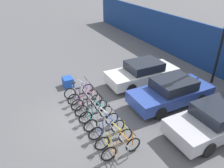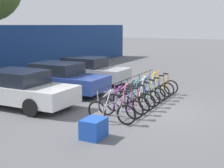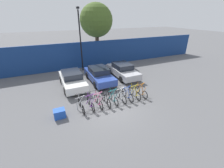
{
  "view_description": "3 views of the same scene",
  "coord_description": "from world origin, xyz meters",
  "px_view_note": "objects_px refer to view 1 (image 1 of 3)",
  "views": [
    {
      "loc": [
        8.16,
        -2.53,
        6.52
      ],
      "look_at": [
        -0.19,
        1.69,
        1.37
      ],
      "focal_mm": 35.0,
      "sensor_mm": 36.0,
      "label": 1
    },
    {
      "loc": [
        -10.5,
        -3.83,
        3.08
      ],
      "look_at": [
        0.59,
        1.79,
        0.72
      ],
      "focal_mm": 50.0,
      "sensor_mm": 36.0,
      "label": 2
    },
    {
      "loc": [
        -3.63,
        -8.13,
        5.94
      ],
      "look_at": [
        0.5,
        0.9,
        1.33
      ],
      "focal_mm": 24.0,
      "sensor_mm": 36.0,
      "label": 3
    }
  ],
  "objects_px": {
    "bicycle_teal": "(96,114)",
    "car_silver": "(216,119)",
    "bicycle_blue": "(107,129)",
    "cargo_crate": "(68,82)",
    "bike_rack": "(99,111)",
    "bicycle_purple": "(83,96)",
    "bicycle_white": "(101,121)",
    "bicycle_silver": "(79,91)",
    "car_white": "(142,73)",
    "car_blue": "(171,92)",
    "bicycle_pink": "(87,102)",
    "bicycle_yellow": "(114,138)",
    "bicycle_black": "(91,107)",
    "bicycle_orange": "(121,148)"
  },
  "relations": [
    {
      "from": "bicycle_black",
      "to": "bicycle_yellow",
      "type": "distance_m",
      "value": 2.43
    },
    {
      "from": "bicycle_purple",
      "to": "car_blue",
      "type": "height_order",
      "value": "car_blue"
    },
    {
      "from": "bicycle_silver",
      "to": "bicycle_white",
      "type": "bearing_deg",
      "value": -2.75
    },
    {
      "from": "bicycle_silver",
      "to": "bicycle_black",
      "type": "bearing_deg",
      "value": -2.75
    },
    {
      "from": "bicycle_teal",
      "to": "bicycle_yellow",
      "type": "relative_size",
      "value": 1.0
    },
    {
      "from": "bicycle_yellow",
      "to": "bicycle_pink",
      "type": "bearing_deg",
      "value": -179.69
    },
    {
      "from": "bicycle_orange",
      "to": "bicycle_black",
      "type": "bearing_deg",
      "value": -178.97
    },
    {
      "from": "bicycle_orange",
      "to": "bicycle_silver",
      "type": "bearing_deg",
      "value": -178.97
    },
    {
      "from": "bicycle_purple",
      "to": "bicycle_blue",
      "type": "height_order",
      "value": "same"
    },
    {
      "from": "bicycle_pink",
      "to": "bicycle_white",
      "type": "xyz_separation_m",
      "value": [
        1.79,
        0.0,
        0.0
      ]
    },
    {
      "from": "bicycle_blue",
      "to": "bicycle_white",
      "type": "bearing_deg",
      "value": 178.06
    },
    {
      "from": "bicycle_yellow",
      "to": "car_white",
      "type": "bearing_deg",
      "value": 135.28
    },
    {
      "from": "bicycle_blue",
      "to": "bicycle_orange",
      "type": "distance_m",
      "value": 1.25
    },
    {
      "from": "cargo_crate",
      "to": "car_white",
      "type": "bearing_deg",
      "value": 68.58
    },
    {
      "from": "cargo_crate",
      "to": "bicycle_blue",
      "type": "bearing_deg",
      "value": 2.26
    },
    {
      "from": "cargo_crate",
      "to": "bicycle_purple",
      "type": "bearing_deg",
      "value": 5.39
    },
    {
      "from": "bicycle_black",
      "to": "cargo_crate",
      "type": "bearing_deg",
      "value": -178.19
    },
    {
      "from": "bicycle_black",
      "to": "bicycle_teal",
      "type": "relative_size",
      "value": 1.0
    },
    {
      "from": "bicycle_teal",
      "to": "bicycle_white",
      "type": "height_order",
      "value": "same"
    },
    {
      "from": "bicycle_silver",
      "to": "cargo_crate",
      "type": "distance_m",
      "value": 1.47
    },
    {
      "from": "car_white",
      "to": "bicycle_white",
      "type": "bearing_deg",
      "value": -55.14
    },
    {
      "from": "bicycle_pink",
      "to": "car_silver",
      "type": "height_order",
      "value": "car_silver"
    },
    {
      "from": "bicycle_purple",
      "to": "bicycle_pink",
      "type": "height_order",
      "value": "same"
    },
    {
      "from": "bicycle_black",
      "to": "bicycle_teal",
      "type": "bearing_deg",
      "value": -1.67
    },
    {
      "from": "bicycle_blue",
      "to": "cargo_crate",
      "type": "xyz_separation_m",
      "value": [
        -5.04,
        -0.2,
        -0.1
      ]
    },
    {
      "from": "bicycle_blue",
      "to": "cargo_crate",
      "type": "distance_m",
      "value": 5.05
    },
    {
      "from": "bicycle_silver",
      "to": "bicycle_yellow",
      "type": "relative_size",
      "value": 1.0
    },
    {
      "from": "bicycle_black",
      "to": "car_blue",
      "type": "height_order",
      "value": "car_blue"
    },
    {
      "from": "bicycle_white",
      "to": "car_blue",
      "type": "bearing_deg",
      "value": 95.94
    },
    {
      "from": "bicycle_teal",
      "to": "car_silver",
      "type": "relative_size",
      "value": 0.38
    },
    {
      "from": "car_blue",
      "to": "bicycle_yellow",
      "type": "bearing_deg",
      "value": -70.65
    },
    {
      "from": "bike_rack",
      "to": "bicycle_purple",
      "type": "distance_m",
      "value": 1.78
    },
    {
      "from": "bicycle_pink",
      "to": "bicycle_yellow",
      "type": "xyz_separation_m",
      "value": [
        3.01,
        0.0,
        0.0
      ]
    },
    {
      "from": "bicycle_pink",
      "to": "bicycle_black",
      "type": "height_order",
      "value": "same"
    },
    {
      "from": "bicycle_teal",
      "to": "bicycle_orange",
      "type": "height_order",
      "value": "same"
    },
    {
      "from": "bicycle_yellow",
      "to": "bicycle_silver",
      "type": "bearing_deg",
      "value": -179.69
    },
    {
      "from": "bicycle_silver",
      "to": "cargo_crate",
      "type": "xyz_separation_m",
      "value": [
        -1.45,
        -0.2,
        -0.1
      ]
    },
    {
      "from": "bicycle_teal",
      "to": "bike_rack",
      "type": "bearing_deg",
      "value": 73.0
    },
    {
      "from": "bicycle_purple",
      "to": "bicycle_white",
      "type": "distance_m",
      "value": 2.37
    },
    {
      "from": "car_silver",
      "to": "bicycle_silver",
      "type": "bearing_deg",
      "value": -141.96
    },
    {
      "from": "bicycle_pink",
      "to": "bicycle_teal",
      "type": "relative_size",
      "value": 1.0
    },
    {
      "from": "car_blue",
      "to": "bicycle_blue",
      "type": "bearing_deg",
      "value": -79.14
    },
    {
      "from": "bicycle_silver",
      "to": "car_white",
      "type": "height_order",
      "value": "car_white"
    },
    {
      "from": "bicycle_silver",
      "to": "bicycle_white",
      "type": "distance_m",
      "value": 3.03
    },
    {
      "from": "bicycle_orange",
      "to": "car_white",
      "type": "relative_size",
      "value": 0.39
    },
    {
      "from": "bike_rack",
      "to": "bicycle_blue",
      "type": "relative_size",
      "value": 3.15
    },
    {
      "from": "bicycle_purple",
      "to": "bicycle_black",
      "type": "height_order",
      "value": "same"
    },
    {
      "from": "bicycle_purple",
      "to": "bicycle_yellow",
      "type": "bearing_deg",
      "value": -1.51
    },
    {
      "from": "bicycle_blue",
      "to": "bicycle_yellow",
      "type": "xyz_separation_m",
      "value": [
        0.65,
        0.0,
        0.0
      ]
    },
    {
      "from": "bicycle_teal",
      "to": "car_silver",
      "type": "distance_m",
      "value": 5.31
    }
  ]
}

